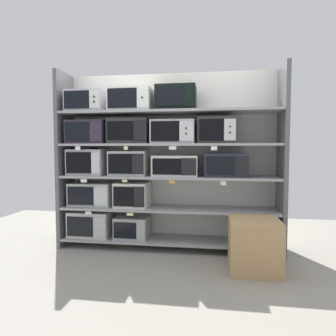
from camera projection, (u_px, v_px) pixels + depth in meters
name	position (u px, v px, depth m)	size (l,w,h in m)	color
ground	(153.00, 281.00, 3.00)	(6.76, 6.00, 0.02)	gray
back_panel	(171.00, 159.00, 4.17)	(2.96, 0.04, 2.31)	beige
upright_left	(65.00, 159.00, 4.12)	(0.05, 0.48, 2.31)	#5B5B5E
upright_right	(282.00, 160.00, 3.71)	(0.05, 0.48, 2.31)	#5B5B5E
shelf_0	(168.00, 240.00, 3.98)	(2.76, 0.48, 0.03)	#99999E
microwave_0	(92.00, 223.00, 4.12)	(0.55, 0.41, 0.34)	beige
microwave_1	(133.00, 227.00, 4.04)	(0.43, 0.39, 0.28)	#A2A7A5
shelf_1	(168.00, 209.00, 3.96)	(2.76, 0.48, 0.03)	#99999E
microwave_2	(92.00, 194.00, 4.09)	(0.57, 0.34, 0.30)	#B1B8B7
microwave_3	(133.00, 194.00, 4.01)	(0.42, 0.42, 0.32)	silver
price_tag_0	(88.00, 213.00, 3.86)	(0.08, 0.00, 0.04)	white
price_tag_1	(130.00, 214.00, 3.78)	(0.09, 0.00, 0.04)	beige
shelf_2	(168.00, 177.00, 3.93)	(2.76, 0.48, 0.03)	#99999E
microwave_4	(88.00, 162.00, 4.07)	(0.48, 0.38, 0.34)	#B8B1C2
microwave_5	(129.00, 163.00, 3.99)	(0.49, 0.37, 0.32)	#B5BDB5
microwave_6	(176.00, 166.00, 3.90)	(0.57, 0.43, 0.26)	silver
microwave_7	(226.00, 165.00, 3.81)	(0.52, 0.40, 0.29)	#28273A
price_tag_2	(84.00, 181.00, 3.84)	(0.08, 0.00, 0.04)	white
price_tag_3	(125.00, 181.00, 3.77)	(0.07, 0.00, 0.03)	beige
price_tag_4	(172.00, 182.00, 3.68)	(0.07, 0.00, 0.04)	orange
price_tag_5	(223.00, 183.00, 3.59)	(0.06, 0.00, 0.05)	beige
shelf_3	(168.00, 145.00, 3.90)	(2.76, 0.48, 0.03)	#99999E
microwave_8	(89.00, 132.00, 4.05)	(0.51, 0.42, 0.30)	#2F2635
microwave_9	(129.00, 131.00, 3.96)	(0.52, 0.37, 0.32)	#313231
microwave_10	(173.00, 132.00, 3.88)	(0.55, 0.37, 0.30)	#B1B2BC
microwave_11	(217.00, 131.00, 3.80)	(0.46, 0.40, 0.32)	#30322B
price_tag_6	(78.00, 148.00, 3.83)	(0.06, 0.00, 0.05)	white
price_tag_7	(126.00, 148.00, 3.74)	(0.05, 0.00, 0.04)	beige
price_tag_8	(173.00, 148.00, 3.65)	(0.09, 0.00, 0.04)	white
price_tag_9	(214.00, 148.00, 3.58)	(0.07, 0.00, 0.05)	white
shelf_4	(168.00, 112.00, 3.88)	(2.76, 0.48, 0.03)	#99999E
microwave_12	(88.00, 102.00, 4.02)	(0.50, 0.43, 0.28)	#B7B4BC
microwave_13	(131.00, 100.00, 3.93)	(0.55, 0.38, 0.30)	white
microwave_14	(176.00, 98.00, 3.85)	(0.50, 0.35, 0.31)	black
shipping_carton	(254.00, 245.00, 3.24)	(0.53, 0.53, 0.55)	tan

